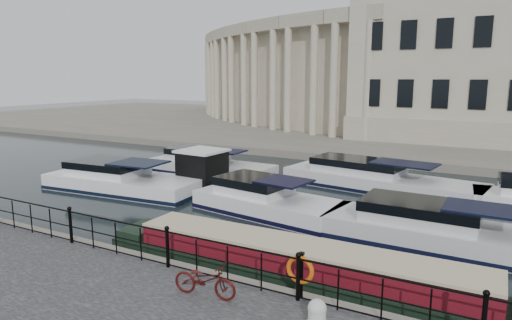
{
  "coord_description": "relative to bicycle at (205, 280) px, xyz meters",
  "views": [
    {
      "loc": [
        8.06,
        -11.69,
        5.87
      ],
      "look_at": [
        0.5,
        2.0,
        3.0
      ],
      "focal_mm": 32.0,
      "sensor_mm": 36.0,
      "label": 1
    }
  ],
  "objects": [
    {
      "name": "cabin_cruisers",
      "position": [
        -2.18,
        11.29,
        -0.62
      ],
      "size": [
        27.36,
        10.6,
        1.99
      ],
      "color": "white",
      "rests_on": "ground_plane"
    },
    {
      "name": "life_ring_post",
      "position": [
        2.09,
        1.01,
        0.3
      ],
      "size": [
        0.72,
        0.19,
        1.17
      ],
      "color": "black",
      "rests_on": "near_quay"
    },
    {
      "name": "railing",
      "position": [
        -1.93,
        0.93,
        0.21
      ],
      "size": [
        24.14,
        0.14,
        1.22
      ],
      "color": "black",
      "rests_on": "near_quay"
    },
    {
      "name": "bicycle",
      "position": [
        0.0,
        0.0,
        0.0
      ],
      "size": [
        1.72,
        0.79,
        0.87
      ],
      "primitive_type": "imported",
      "rotation": [
        0.0,
        0.0,
        1.7
      ],
      "color": "#410C0B",
      "rests_on": "near_quay"
    },
    {
      "name": "civic_building",
      "position": [
        -2.93,
        37.89,
        6.05
      ],
      "size": [
        53.55,
        31.84,
        16.85
      ],
      "color": "#ADA38C",
      "rests_on": "far_bank"
    },
    {
      "name": "mooring_bollard",
      "position": [
        2.9,
        0.06,
        -0.15
      ],
      "size": [
        0.55,
        0.55,
        0.61
      ],
      "color": "silver",
      "rests_on": "near_quay"
    },
    {
      "name": "ground_plane",
      "position": [
        -1.93,
        3.18,
        -0.99
      ],
      "size": [
        160.0,
        160.0,
        0.0
      ],
      "primitive_type": "plane",
      "color": "black",
      "rests_on": "ground"
    },
    {
      "name": "narrowboat",
      "position": [
        1.28,
        2.86,
        -0.62
      ],
      "size": [
        12.99,
        1.83,
        1.48
      ],
      "rotation": [
        0.0,
        0.0,
        0.01
      ],
      "color": "black",
      "rests_on": "ground_plane"
    },
    {
      "name": "harbour_hut",
      "position": [
        -7.69,
        10.68,
        -0.03
      ],
      "size": [
        3.16,
        2.69,
        2.19
      ],
      "rotation": [
        0.0,
        0.0,
        -0.06
      ],
      "color": "#6B665B",
      "rests_on": "ground_plane"
    },
    {
      "name": "far_bank",
      "position": [
        -1.93,
        42.18,
        -0.71
      ],
      "size": [
        120.0,
        42.0,
        0.55
      ],
      "primitive_type": "cube",
      "color": "#6B665B",
      "rests_on": "ground_plane"
    }
  ]
}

